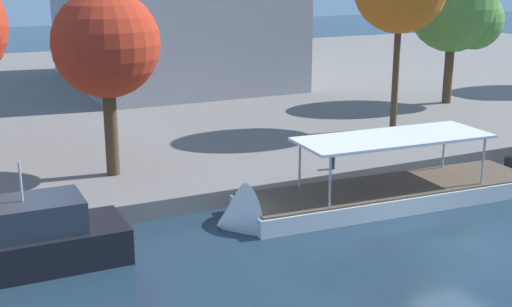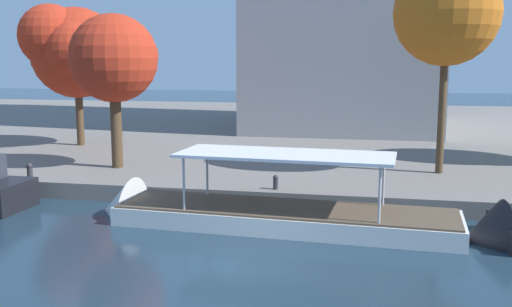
{
  "view_description": "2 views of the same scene",
  "coord_description": "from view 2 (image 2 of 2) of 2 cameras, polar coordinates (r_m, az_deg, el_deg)",
  "views": [
    {
      "loc": [
        -16.85,
        -17.46,
        9.95
      ],
      "look_at": [
        -5.43,
        5.84,
        2.81
      ],
      "focal_mm": 47.23,
      "sensor_mm": 36.0,
      "label": 1
    },
    {
      "loc": [
        4.17,
        -17.41,
        6.65
      ],
      "look_at": [
        -0.57,
        5.79,
        2.85
      ],
      "focal_mm": 40.73,
      "sensor_mm": 36.0,
      "label": 2
    }
  ],
  "objects": [
    {
      "name": "tour_boat_2",
      "position": [
        23.9,
        -0.21,
        -6.29
      ],
      "size": [
        15.14,
        4.23,
        4.39
      ],
      "rotation": [
        0.0,
        0.0,
        3.08
      ],
      "color": "silver",
      "rests_on": "ground_plane"
    },
    {
      "name": "tree_4",
      "position": [
        41.73,
        -17.69,
        9.73
      ],
      "size": [
        6.35,
        6.6,
        9.59
      ],
      "color": "#4C3823",
      "rests_on": "dock_promenade"
    },
    {
      "name": "ground_plane",
      "position": [
        19.1,
        -1.83,
        -11.27
      ],
      "size": [
        220.0,
        220.0,
        0.0
      ],
      "primitive_type": "plane",
      "color": "#1E3342"
    },
    {
      "name": "dock_promenade",
      "position": [
        53.07,
        6.96,
        2.27
      ],
      "size": [
        120.0,
        55.0,
        0.8
      ],
      "primitive_type": "cube",
      "color": "slate",
      "rests_on": "ground_plane"
    },
    {
      "name": "mooring_bollard_0",
      "position": [
        31.39,
        -21.34,
        -1.51
      ],
      "size": [
        0.31,
        0.31,
        0.77
      ],
      "color": "#2D2D33",
      "rests_on": "dock_promenade"
    },
    {
      "name": "mooring_bollard_1",
      "position": [
        26.69,
        1.94,
        -2.77
      ],
      "size": [
        0.26,
        0.26,
        0.67
      ],
      "color": "#2D2D33",
      "rests_on": "dock_promenade"
    },
    {
      "name": "tree_5",
      "position": [
        31.71,
        18.45,
        12.96
      ],
      "size": [
        5.34,
        5.34,
        10.9
      ],
      "color": "#4C3823",
      "rests_on": "dock_promenade"
    },
    {
      "name": "tree_3",
      "position": [
        32.53,
        -13.64,
        8.88
      ],
      "size": [
        4.78,
        4.78,
        8.37
      ],
      "color": "#4C3823",
      "rests_on": "dock_promenade"
    }
  ]
}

